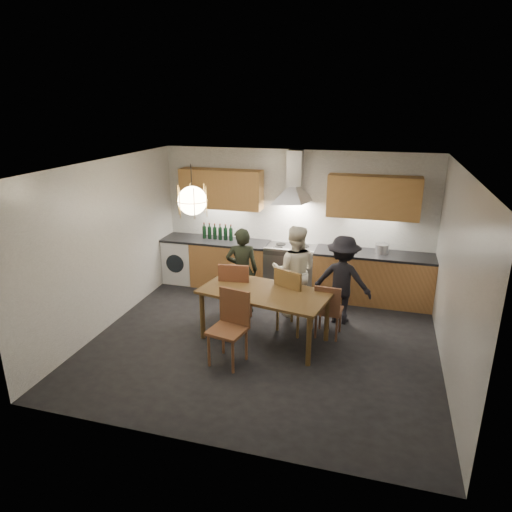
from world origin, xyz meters
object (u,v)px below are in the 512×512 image
(person_right, at_px, (342,280))
(mixing_bowl, at_px, (342,250))
(chair_back_left, at_px, (235,289))
(stock_pot, at_px, (382,249))
(wine_bottles, at_px, (217,232))
(chair_front, at_px, (231,322))
(person_mid, at_px, (294,271))
(person_left, at_px, (242,271))
(dining_table, at_px, (264,297))

(person_right, xyz_separation_m, mixing_bowl, (-0.10, 0.90, 0.21))
(chair_back_left, height_order, stock_pot, stock_pot)
(chair_back_left, height_order, wine_bottles, wine_bottles)
(chair_back_left, height_order, chair_front, chair_back_left)
(chair_back_left, xyz_separation_m, stock_pot, (2.16, 1.56, 0.38))
(person_mid, distance_m, stock_pot, 1.65)
(person_left, relative_size, mixing_bowl, 5.48)
(chair_back_left, distance_m, person_mid, 1.04)
(chair_front, distance_m, person_mid, 1.75)
(chair_back_left, height_order, person_right, person_right)
(person_left, distance_m, mixing_bowl, 1.83)
(person_mid, xyz_separation_m, wine_bottles, (-1.69, 0.95, 0.28))
(dining_table, height_order, wine_bottles, wine_bottles)
(person_left, xyz_separation_m, wine_bottles, (-0.82, 1.07, 0.32))
(mixing_bowl, relative_size, wine_bottles, 0.44)
(dining_table, xyz_separation_m, person_left, (-0.61, 0.85, 0.04))
(chair_back_left, bearing_deg, dining_table, 141.88)
(stock_pot, distance_m, wine_bottles, 3.04)
(chair_back_left, bearing_deg, mixing_bowl, -141.98)
(person_mid, height_order, person_right, person_mid)
(chair_back_left, relative_size, chair_front, 1.04)
(person_left, height_order, person_right, person_left)
(chair_back_left, distance_m, person_right, 1.70)
(chair_front, bearing_deg, person_mid, 83.11)
(dining_table, distance_m, person_right, 1.38)
(person_right, height_order, stock_pot, person_right)
(chair_back_left, bearing_deg, wine_bottles, -67.41)
(person_mid, height_order, wine_bottles, person_mid)
(person_mid, relative_size, person_right, 1.07)
(dining_table, distance_m, wine_bottles, 2.43)
(person_right, bearing_deg, person_left, 8.67)
(mixing_bowl, distance_m, stock_pot, 0.67)
(person_left, height_order, mixing_bowl, person_left)
(chair_front, relative_size, person_right, 0.70)
(person_left, bearing_deg, dining_table, 110.37)
(person_left, relative_size, wine_bottles, 2.39)
(dining_table, height_order, stock_pot, stock_pot)
(person_left, bearing_deg, stock_pot, -169.93)
(chair_front, relative_size, wine_bottles, 1.65)
(person_right, height_order, mixing_bowl, person_right)
(wine_bottles, bearing_deg, person_right, -22.13)
(chair_back_left, height_order, person_left, person_left)
(mixing_bowl, xyz_separation_m, stock_pot, (0.67, 0.09, 0.05))
(stock_pot, bearing_deg, chair_back_left, -144.29)
(person_left, relative_size, person_right, 1.02)
(chair_front, xyz_separation_m, person_right, (1.33, 1.60, 0.14))
(dining_table, distance_m, chair_front, 0.75)
(stock_pot, bearing_deg, person_right, -119.74)
(chair_front, xyz_separation_m, person_left, (-0.32, 1.53, 0.15))
(dining_table, height_order, chair_back_left, chair_back_left)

